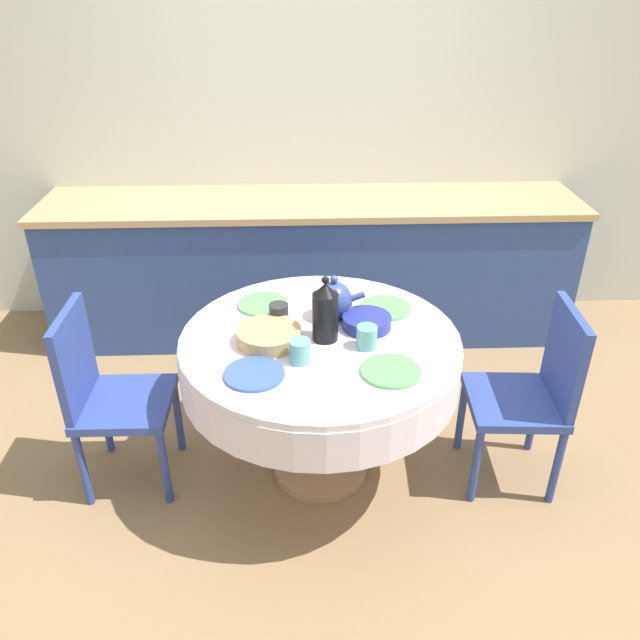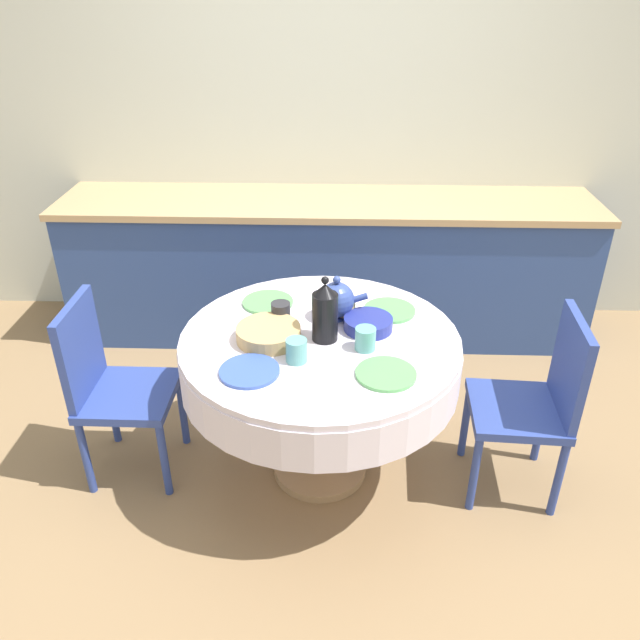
# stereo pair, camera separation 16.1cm
# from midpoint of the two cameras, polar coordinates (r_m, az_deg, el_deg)

# --- Properties ---
(ground_plane) EXTENTS (12.00, 12.00, 0.00)m
(ground_plane) POSITION_cam_midpoint_polar(r_m,az_deg,el_deg) (3.08, -1.54, -13.55)
(ground_plane) COLOR #8E704C
(wall_back) EXTENTS (7.00, 0.05, 2.60)m
(wall_back) POSITION_cam_midpoint_polar(r_m,az_deg,el_deg) (4.02, -2.17, 18.02)
(wall_back) COLOR beige
(wall_back) RESTS_ON ground_plane
(kitchen_counter) EXTENTS (3.24, 0.64, 0.89)m
(kitchen_counter) POSITION_cam_midpoint_polar(r_m,az_deg,el_deg) (3.97, -1.91, 4.84)
(kitchen_counter) COLOR #2D4784
(kitchen_counter) RESTS_ON ground_plane
(dining_table) EXTENTS (1.20, 1.20, 0.75)m
(dining_table) POSITION_cam_midpoint_polar(r_m,az_deg,el_deg) (2.69, -1.72, -3.87)
(dining_table) COLOR tan
(dining_table) RESTS_ON ground_plane
(chair_left) EXTENTS (0.42, 0.42, 0.88)m
(chair_left) POSITION_cam_midpoint_polar(r_m,az_deg,el_deg) (2.88, 17.40, -6.11)
(chair_left) COLOR #2D428E
(chair_left) RESTS_ON ground_plane
(chair_right) EXTENTS (0.40, 0.40, 0.88)m
(chair_right) POSITION_cam_midpoint_polar(r_m,az_deg,el_deg) (2.93, -20.49, -6.12)
(chair_right) COLOR #2D428E
(chair_right) RESTS_ON ground_plane
(plate_near_left) EXTENTS (0.23, 0.23, 0.01)m
(plate_near_left) POSITION_cam_midpoint_polar(r_m,az_deg,el_deg) (2.40, -7.96, -4.94)
(plate_near_left) COLOR #3856AD
(plate_near_left) RESTS_ON dining_table
(cup_near_left) EXTENTS (0.08, 0.08, 0.10)m
(cup_near_left) POSITION_cam_midpoint_polar(r_m,az_deg,el_deg) (2.44, -3.75, -2.92)
(cup_near_left) COLOR #5BA39E
(cup_near_left) RESTS_ON dining_table
(plate_near_right) EXTENTS (0.23, 0.23, 0.01)m
(plate_near_right) POSITION_cam_midpoint_polar(r_m,az_deg,el_deg) (2.40, 4.57, -4.71)
(plate_near_right) COLOR #5BA85B
(plate_near_right) RESTS_ON dining_table
(cup_near_right) EXTENTS (0.08, 0.08, 0.10)m
(cup_near_right) POSITION_cam_midpoint_polar(r_m,az_deg,el_deg) (2.53, 2.48, -1.60)
(cup_near_right) COLOR #5BA39E
(cup_near_right) RESTS_ON dining_table
(plate_far_left) EXTENTS (0.23, 0.23, 0.01)m
(plate_far_left) POSITION_cam_midpoint_polar(r_m,az_deg,el_deg) (2.88, -6.82, 1.44)
(plate_far_left) COLOR #5BA85B
(plate_far_left) RESTS_ON dining_table
(cup_far_left) EXTENTS (0.08, 0.08, 0.10)m
(cup_far_left) POSITION_cam_midpoint_polar(r_m,az_deg,el_deg) (2.70, -5.50, 0.49)
(cup_far_left) COLOR #28282D
(cup_far_left) RESTS_ON dining_table
(plate_far_right) EXTENTS (0.23, 0.23, 0.01)m
(plate_far_right) POSITION_cam_midpoint_polar(r_m,az_deg,el_deg) (2.84, 4.38, 1.08)
(plate_far_right) COLOR #5BA85B
(plate_far_right) RESTS_ON dining_table
(cup_far_right) EXTENTS (0.08, 0.08, 0.10)m
(cup_far_right) POSITION_cam_midpoint_polar(r_m,az_deg,el_deg) (2.76, 0.44, 1.24)
(cup_far_right) COLOR #DBB766
(cup_far_right) RESTS_ON dining_table
(coffee_carafe) EXTENTS (0.11, 0.11, 0.29)m
(coffee_carafe) POSITION_cam_midpoint_polar(r_m,az_deg,el_deg) (2.55, -1.33, 0.68)
(coffee_carafe) COLOR black
(coffee_carafe) RESTS_ON dining_table
(teapot) EXTENTS (0.22, 0.16, 0.21)m
(teapot) POSITION_cam_midpoint_polar(r_m,az_deg,el_deg) (2.72, -0.39, 1.87)
(teapot) COLOR #33478E
(teapot) RESTS_ON dining_table
(bread_basket) EXTENTS (0.27, 0.27, 0.06)m
(bread_basket) POSITION_cam_midpoint_polar(r_m,az_deg,el_deg) (2.59, -6.48, -1.45)
(bread_basket) COLOR tan
(bread_basket) RESTS_ON dining_table
(fruit_bowl) EXTENTS (0.21, 0.21, 0.05)m
(fruit_bowl) POSITION_cam_midpoint_polar(r_m,az_deg,el_deg) (2.68, 2.58, -0.20)
(fruit_bowl) COLOR navy
(fruit_bowl) RESTS_ON dining_table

